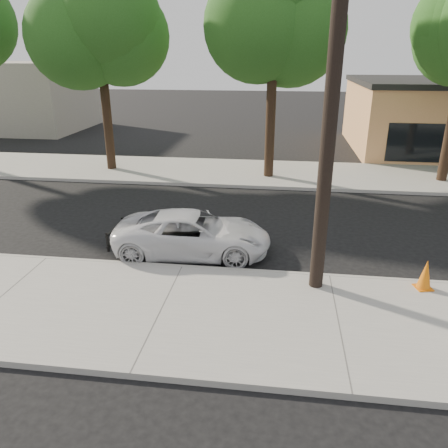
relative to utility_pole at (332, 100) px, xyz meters
The scene contains 9 objects.
ground 6.51m from the utility_pole, 143.13° to the left, with size 120.00×120.00×0.00m, color black.
near_sidewalk 6.07m from the utility_pole, 156.04° to the right, with size 90.00×4.40×0.15m, color gray.
far_sidewalk 12.64m from the utility_pole, 107.82° to the left, with size 90.00×5.00×0.15m, color gray.
curb_near 5.89m from the utility_pole, behind, with size 90.00×0.12×0.16m, color #9E9B93.
utility_pole is the anchor object (origin of this frame).
tree_b 14.37m from the utility_pole, 131.18° to the left, with size 4.34×4.20×8.45m.
tree_c 10.66m from the utility_pole, 97.63° to the left, with size 4.96×4.80×9.55m.
police_cruiser 5.65m from the utility_pole, 153.46° to the left, with size 2.13×4.61×1.28m, color silver.
traffic_cone 4.96m from the utility_pole, ahead, with size 0.48×0.48×0.77m.
Camera 1 is at (2.58, -12.69, 5.66)m, focal length 35.00 mm.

